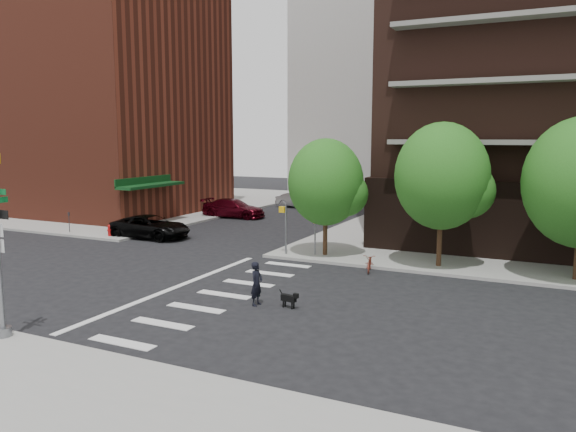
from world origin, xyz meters
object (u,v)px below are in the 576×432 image
(scooter, at_px, (370,263))
(dog_walker, at_px, (257,284))
(fire_hydrant, at_px, (110,230))
(parked_car_black, at_px, (150,227))
(parked_car_silver, at_px, (299,200))
(parked_car_maroon, at_px, (234,208))

(scooter, bearing_deg, dog_walker, -120.63)
(fire_hydrant, xyz_separation_m, dog_walker, (15.39, -8.46, 0.30))
(parked_car_black, xyz_separation_m, parked_car_silver, (2.03, 18.17, -0.04))
(parked_car_silver, bearing_deg, dog_walker, -153.71)
(parked_car_maroon, distance_m, dog_walker, 23.76)
(fire_hydrant, xyz_separation_m, parked_car_silver, (4.33, 19.37, 0.13))
(parked_car_maroon, height_order, parked_car_silver, parked_car_maroon)
(parked_car_maroon, xyz_separation_m, scooter, (15.33, -12.67, -0.31))
(parked_car_silver, bearing_deg, parked_car_maroon, 170.39)
(scooter, height_order, dog_walker, dog_walker)
(dog_walker, bearing_deg, parked_car_maroon, 35.45)
(dog_walker, bearing_deg, scooter, -15.37)
(fire_hydrant, bearing_deg, parked_car_black, 27.55)
(parked_car_maroon, bearing_deg, parked_car_silver, -18.52)
(parked_car_maroon, bearing_deg, scooter, -133.87)
(fire_hydrant, distance_m, parked_car_silver, 19.85)
(parked_car_silver, relative_size, dog_walker, 2.46)
(parked_car_silver, bearing_deg, scooter, -142.62)
(parked_car_maroon, bearing_deg, dog_walker, -150.87)
(fire_hydrant, distance_m, dog_walker, 17.56)
(parked_car_maroon, distance_m, scooter, 19.89)
(parked_car_black, xyz_separation_m, dog_walker, (13.09, -9.66, 0.12))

